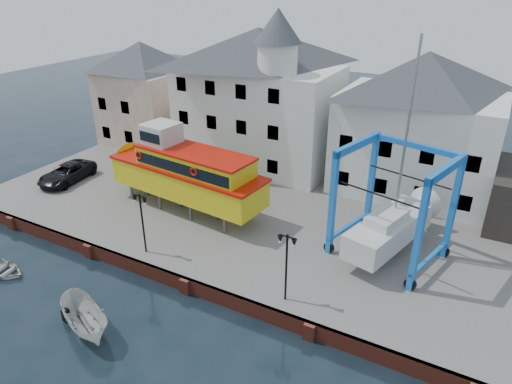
% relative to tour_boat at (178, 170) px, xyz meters
% --- Properties ---
extents(ground, '(140.00, 140.00, 0.00)m').
position_rel_tour_boat_xyz_m(ground, '(5.96, -7.49, -4.01)').
color(ground, black).
rests_on(ground, ground).
extents(hardstanding, '(44.00, 22.00, 1.00)m').
position_rel_tour_boat_xyz_m(hardstanding, '(5.96, 3.51, -3.51)').
color(hardstanding, '#615E5B').
rests_on(hardstanding, ground).
extents(quay_wall, '(44.00, 0.47, 1.00)m').
position_rel_tour_boat_xyz_m(quay_wall, '(5.96, -7.39, -3.51)').
color(quay_wall, maroon).
rests_on(quay_wall, ground).
extents(building_pink, '(8.00, 7.00, 10.30)m').
position_rel_tour_boat_xyz_m(building_pink, '(-12.04, 10.51, 2.14)').
color(building_pink, tan).
rests_on(building_pink, hardstanding).
extents(building_white_main, '(14.00, 8.30, 14.00)m').
position_rel_tour_boat_xyz_m(building_white_main, '(1.09, 10.90, 3.33)').
color(building_white_main, silver).
rests_on(building_white_main, hardstanding).
extents(building_white_right, '(12.00, 8.00, 11.20)m').
position_rel_tour_boat_xyz_m(building_white_right, '(14.96, 11.51, 2.58)').
color(building_white_right, silver).
rests_on(building_white_right, hardstanding).
extents(lamp_post_left, '(1.12, 0.32, 4.20)m').
position_rel_tour_boat_xyz_m(lamp_post_left, '(1.96, -6.29, 0.16)').
color(lamp_post_left, black).
rests_on(lamp_post_left, hardstanding).
extents(lamp_post_right, '(1.12, 0.32, 4.20)m').
position_rel_tour_boat_xyz_m(lamp_post_right, '(11.96, -6.29, 0.16)').
color(lamp_post_right, black).
rests_on(lamp_post_right, hardstanding).
extents(tour_boat, '(14.96, 5.01, 6.39)m').
position_rel_tour_boat_xyz_m(tour_boat, '(0.00, 0.00, 0.00)').
color(tour_boat, '#59595E').
rests_on(tour_boat, hardstanding).
extents(travel_lift, '(7.35, 9.25, 13.54)m').
position_rel_tour_boat_xyz_m(travel_lift, '(15.94, 1.65, -0.75)').
color(travel_lift, blue).
rests_on(travel_lift, hardstanding).
extents(van, '(3.07, 5.64, 1.50)m').
position_rel_tour_boat_xyz_m(van, '(-11.42, -0.91, -2.26)').
color(van, black).
rests_on(van, hardstanding).
extents(motorboat_a, '(4.92, 3.41, 1.78)m').
position_rel_tour_boat_xyz_m(motorboat_a, '(3.21, -12.62, -4.01)').
color(motorboat_a, silver).
rests_on(motorboat_a, ground).
extents(motorboat_d, '(3.65, 2.82, 0.70)m').
position_rel_tour_boat_xyz_m(motorboat_d, '(-5.66, -11.52, -4.01)').
color(motorboat_d, silver).
rests_on(motorboat_d, ground).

